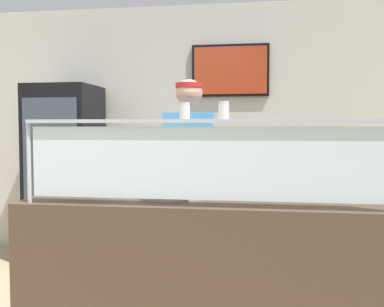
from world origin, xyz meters
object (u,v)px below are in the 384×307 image
(pizza_server, at_px, (167,191))
(pepper_flake_shaker, at_px, (224,111))
(drink_fridge, at_px, (65,173))
(pizza_tray, at_px, (173,194))
(parmesan_shaker, at_px, (185,112))
(worker_figure, at_px, (190,176))

(pizza_server, bearing_deg, pepper_flake_shaker, -32.68)
(drink_fridge, bearing_deg, pizza_server, -49.26)
(pizza_tray, bearing_deg, pepper_flake_shaker, -44.21)
(pizza_tray, bearing_deg, drink_fridge, 131.68)
(pepper_flake_shaker, relative_size, drink_fridge, 0.05)
(pizza_tray, height_order, pepper_flake_shaker, pepper_flake_shaker)
(pepper_flake_shaker, bearing_deg, pizza_tray, 135.79)
(parmesan_shaker, distance_m, pepper_flake_shaker, 0.21)
(pizza_tray, xyz_separation_m, pepper_flake_shaker, (0.34, -0.34, 0.50))
(worker_figure, bearing_deg, parmesan_shaker, -82.48)
(worker_figure, height_order, drink_fridge, drink_fridge)
(pizza_tray, distance_m, pizza_server, 0.04)
(parmesan_shaker, bearing_deg, pizza_tray, 111.87)
(pizza_tray, relative_size, pepper_flake_shaker, 4.68)
(pizza_tray, bearing_deg, pizza_server, -146.83)
(pizza_tray, bearing_deg, parmesan_shaker, -68.13)
(pizza_tray, height_order, worker_figure, worker_figure)
(pizza_server, xyz_separation_m, parmesan_shaker, (0.17, -0.32, 0.48))
(pizza_tray, distance_m, worker_figure, 0.72)
(pizza_server, xyz_separation_m, pepper_flake_shaker, (0.37, -0.32, 0.48))
(pizza_tray, relative_size, drink_fridge, 0.24)
(parmesan_shaker, relative_size, worker_figure, 0.05)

